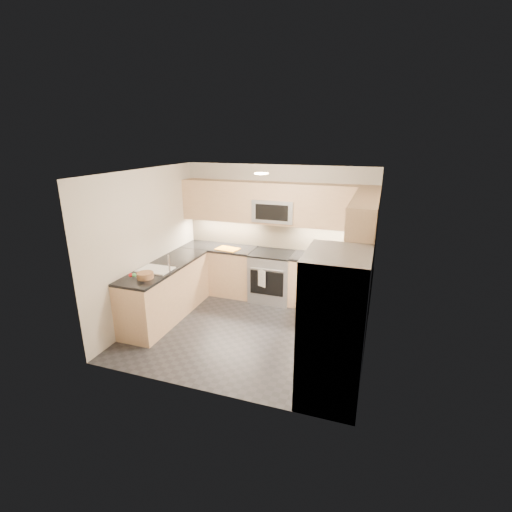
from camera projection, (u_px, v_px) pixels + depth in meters
name	position (u px, v px, depth m)	size (l,w,h in m)	color
floor	(249.00, 330.00, 5.99)	(3.60, 3.20, 0.00)	#232328
ceiling	(248.00, 172.00, 5.22)	(3.60, 3.20, 0.02)	beige
wall_back	(277.00, 232.00, 7.05)	(3.60, 0.02, 2.50)	#BBB2A3
wall_front	(200.00, 298.00, 4.17)	(3.60, 0.02, 2.50)	#BBB2A3
wall_left	(147.00, 246.00, 6.16)	(0.02, 3.20, 2.50)	#BBB2A3
wall_right	(372.00, 270.00, 5.05)	(0.02, 3.20, 2.50)	#BBB2A3
base_cab_back_left	(220.00, 270.00, 7.36)	(1.42, 0.60, 0.90)	tan
base_cab_back_right	(330.00, 284.00, 6.69)	(1.42, 0.60, 0.90)	tan
base_cab_right	(347.00, 315.00, 5.52)	(0.60, 1.70, 0.90)	tan
base_cab_peninsula	(166.00, 292.00, 6.32)	(0.60, 2.00, 0.90)	tan
countertop_back_left	(219.00, 247.00, 7.21)	(1.42, 0.63, 0.04)	black
countertop_back_right	(332.00, 259.00, 6.54)	(1.42, 0.63, 0.04)	black
countertop_right	(349.00, 285.00, 5.38)	(0.63, 1.70, 0.04)	black
countertop_peninsula	(164.00, 266.00, 6.17)	(0.63, 2.00, 0.04)	black
upper_cab_back	(275.00, 203.00, 6.71)	(3.60, 0.35, 0.75)	tan
upper_cab_right	(364.00, 223.00, 5.17)	(0.35, 1.95, 0.75)	tan
backsplash_back	(277.00, 235.00, 7.06)	(3.60, 0.01, 0.51)	tan
backsplash_right	(373.00, 263.00, 5.47)	(0.01, 2.30, 0.51)	tan
gas_range	(272.00, 277.00, 7.00)	(0.76, 0.65, 0.91)	#94959B
range_cooktop	(272.00, 254.00, 6.86)	(0.76, 0.65, 0.03)	black
oven_door_glass	(267.00, 283.00, 6.70)	(0.62, 0.02, 0.45)	black
oven_handle	(266.00, 270.00, 6.60)	(0.02, 0.02, 0.60)	#B2B5BA
microwave	(275.00, 210.00, 6.73)	(0.76, 0.40, 0.40)	#A1A4A9
microwave_door	(272.00, 213.00, 6.54)	(0.60, 0.01, 0.28)	black
refrigerator	(333.00, 328.00, 4.23)	(0.70, 0.90, 1.80)	gray
fridge_handle_left	(298.00, 326.00, 4.17)	(0.02, 0.02, 1.20)	#B2B5BA
fridge_handle_right	(305.00, 312.00, 4.49)	(0.02, 0.02, 1.20)	#B2B5BA
sink_basin	(156.00, 273.00, 5.96)	(0.52, 0.38, 0.16)	white
faucet	(169.00, 263.00, 5.82)	(0.03, 0.03, 0.28)	silver
utensil_bowl	(358.00, 257.00, 6.34)	(0.26, 0.26, 0.15)	#66A848
cutting_board	(228.00, 249.00, 7.03)	(0.42, 0.29, 0.01)	orange
fruit_basket	(145.00, 275.00, 5.58)	(0.25, 0.25, 0.09)	#9E6E49
fruit_apple	(131.00, 275.00, 5.40)	(0.06, 0.06, 0.06)	#A41218
fruit_pear	(134.00, 275.00, 5.40)	(0.06, 0.06, 0.06)	#46A350
dish_towel_check	(262.00, 278.00, 6.66)	(0.17, 0.01, 0.32)	white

